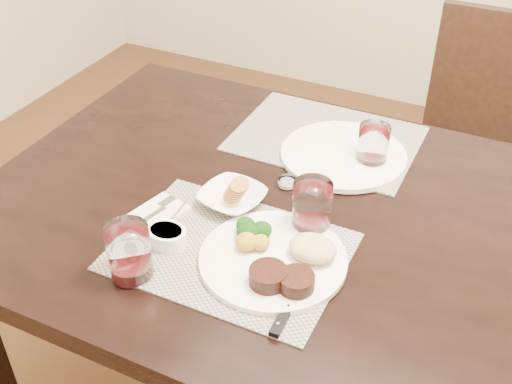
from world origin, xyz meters
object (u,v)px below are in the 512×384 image
at_px(steak_knife, 289,308).
at_px(cracker_bowl, 232,198).
at_px(dinner_plate, 279,259).
at_px(far_plate, 343,155).
at_px(chair_far, 480,137).
at_px(wine_glass_near, 312,209).

distance_m(steak_knife, cracker_bowl, 0.34).
bearing_deg(steak_knife, cracker_bowl, 132.81).
height_order(dinner_plate, far_plate, dinner_plate).
xyz_separation_m(dinner_plate, far_plate, (-0.02, 0.42, -0.01)).
bearing_deg(cracker_bowl, chair_far, 66.72).
relative_size(chair_far, dinner_plate, 3.03).
bearing_deg(far_plate, cracker_bowl, -118.66).
bearing_deg(cracker_bowl, dinner_plate, -37.87).
xyz_separation_m(chair_far, wine_glass_near, (-0.23, -0.98, 0.30)).
xyz_separation_m(dinner_plate, wine_glass_near, (0.01, 0.14, 0.03)).
bearing_deg(dinner_plate, cracker_bowl, 160.32).
relative_size(cracker_bowl, far_plate, 0.51).
relative_size(cracker_bowl, wine_glass_near, 1.39).
xyz_separation_m(steak_knife, wine_glass_near, (-0.05, 0.24, 0.05)).
relative_size(dinner_plate, far_plate, 0.96).
distance_m(cracker_bowl, wine_glass_near, 0.19).
bearing_deg(wine_glass_near, dinner_plate, -95.86).
distance_m(dinner_plate, cracker_bowl, 0.22).
relative_size(dinner_plate, wine_glass_near, 2.60).
bearing_deg(dinner_plate, wine_glass_near, 102.33).
relative_size(steak_knife, cracker_bowl, 1.40).
xyz_separation_m(dinner_plate, steak_knife, (0.07, -0.10, -0.01)).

